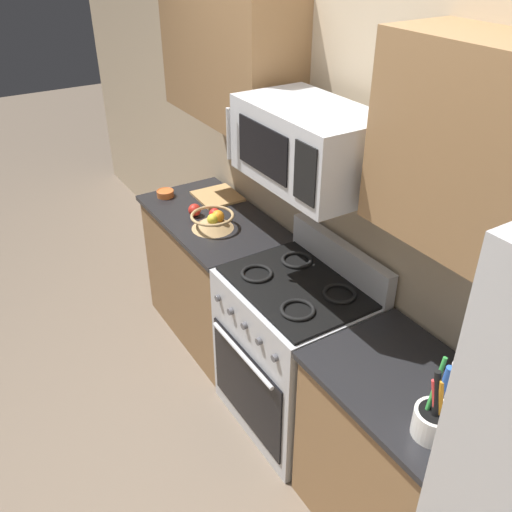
{
  "coord_description": "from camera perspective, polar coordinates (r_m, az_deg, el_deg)",
  "views": [
    {
      "loc": [
        1.85,
        -0.76,
        2.51
      ],
      "look_at": [
        -0.2,
        0.51,
        1.03
      ],
      "focal_mm": 38.8,
      "sensor_mm": 36.0,
      "label": 1
    }
  ],
  "objects": [
    {
      "name": "cutting_board",
      "position": [
        3.72,
        -3.99,
        6.17
      ],
      "size": [
        0.3,
        0.28,
        0.02
      ],
      "primitive_type": "cube",
      "rotation": [
        0.0,
        0.0,
        -0.03
      ],
      "color": "tan",
      "rests_on": "counter_left"
    },
    {
      "name": "counter_left",
      "position": [
        3.72,
        -4.27,
        -2.06
      ],
      "size": [
        1.06,
        0.6,
        0.91
      ],
      "color": "olive",
      "rests_on": "ground"
    },
    {
      "name": "wall_back",
      "position": [
        2.82,
        10.72,
        5.62
      ],
      "size": [
        8.0,
        0.1,
        2.6
      ],
      "primitive_type": "cube",
      "color": "tan",
      "rests_on": "ground"
    },
    {
      "name": "upper_cabinets_right",
      "position": [
        1.98,
        22.45,
        9.95
      ],
      "size": [
        0.76,
        0.34,
        0.7
      ],
      "color": "olive"
    },
    {
      "name": "range_oven",
      "position": [
        3.08,
        3.94,
        -9.88
      ],
      "size": [
        0.76,
        0.64,
        1.09
      ],
      "color": "#B2B5BA",
      "rests_on": "ground"
    },
    {
      "name": "prep_bowl",
      "position": [
        3.77,
        -9.33,
        6.41
      ],
      "size": [
        0.12,
        0.12,
        0.04
      ],
      "color": "#D1662D",
      "rests_on": "counter_left"
    },
    {
      "name": "counter_right",
      "position": [
        2.7,
        13.95,
        -19.22
      ],
      "size": [
        0.77,
        0.6,
        0.91
      ],
      "color": "olive",
      "rests_on": "ground"
    },
    {
      "name": "apple_loose",
      "position": [
        3.48,
        -6.35,
        4.74
      ],
      "size": [
        0.08,
        0.08,
        0.08
      ],
      "primitive_type": "sphere",
      "color": "red",
      "rests_on": "counter_left"
    },
    {
      "name": "microwave",
      "position": [
        2.48,
        5.45,
        11.32
      ],
      "size": [
        0.69,
        0.44,
        0.35
      ],
      "color": "#B2B5BA"
    },
    {
      "name": "bottle_vinegar",
      "position": [
        2.29,
        20.07,
        -11.7
      ],
      "size": [
        0.06,
        0.06,
        0.23
      ],
      "color": "silver",
      "rests_on": "counter_right"
    },
    {
      "name": "ground_plane",
      "position": [
        3.21,
        -6.27,
        -20.17
      ],
      "size": [
        16.0,
        16.0,
        0.0
      ],
      "primitive_type": "plane",
      "color": "#6B5B4C"
    },
    {
      "name": "upper_cabinets_left",
      "position": [
        3.24,
        -2.84,
        19.92
      ],
      "size": [
        1.05,
        0.34,
        0.7
      ],
      "color": "olive"
    },
    {
      "name": "fruit_basket",
      "position": [
        3.32,
        -4.47,
        3.71
      ],
      "size": [
        0.26,
        0.26,
        0.11
      ],
      "color": "tan",
      "rests_on": "counter_left"
    },
    {
      "name": "utensil_crock",
      "position": [
        2.15,
        17.88,
        -15.75
      ],
      "size": [
        0.15,
        0.15,
        0.34
      ],
      "color": "white",
      "rests_on": "counter_right"
    }
  ]
}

